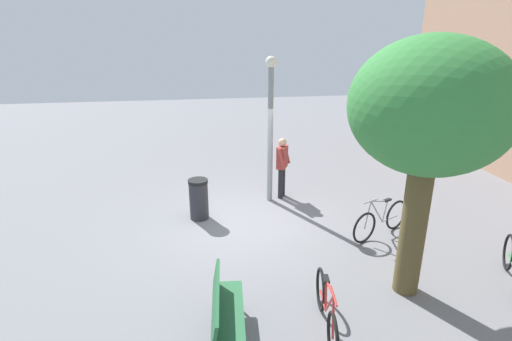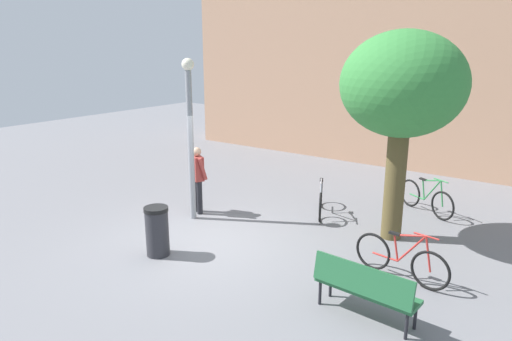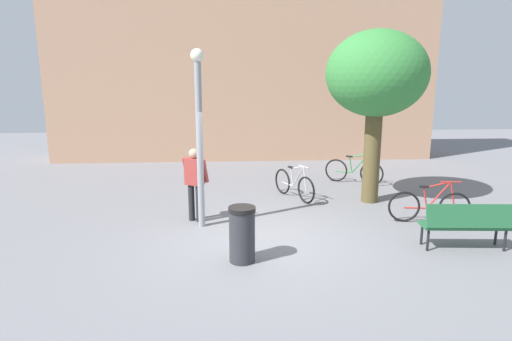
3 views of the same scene
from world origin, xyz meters
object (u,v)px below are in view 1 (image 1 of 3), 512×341
Objects in this scene: lamppost at (270,120)px; bicycle_silver at (381,220)px; park_bench at (223,310)px; person_by_lamppost at (282,164)px; bicycle_red at (326,310)px; plaza_tree at (430,110)px; trash_bin at (199,199)px.

lamppost is 3.63m from bicycle_silver.
bicycle_silver is (-2.70, 3.72, -0.16)m from park_bench.
person_by_lamppost is 5.31m from bicycle_red.
person_by_lamppost is 0.38× the size of plaza_tree.
person_by_lamppost is 5.17m from plaza_tree.
park_bench is 4.59m from bicycle_silver.
bicycle_silver is (-1.95, 0.42, -2.85)m from plaza_tree.
lamppost is 2.32× the size of park_bench.
lamppost is 5.41m from bicycle_red.
person_by_lamppost is 5.60m from park_bench.
bicycle_silver is (2.36, 2.07, -1.82)m from lamppost.
trash_bin is at bearing -66.52° from person_by_lamppost.
lamppost is at bearing 179.06° from bicycle_red.
plaza_tree is at bearing 102.82° from park_bench.
person_by_lamppost reaches higher than park_bench.
bicycle_red is (0.79, -1.74, -2.85)m from plaza_tree.
bicycle_silver is 3.49m from bicycle_red.
park_bench is 0.91× the size of bicycle_red.
lamppost is 1.30m from person_by_lamppost.
plaza_tree is (-0.75, 3.30, 2.69)m from park_bench.
plaza_tree reaches higher than park_bench.
park_bench is (5.05, -1.64, -1.65)m from lamppost.
park_bench is 1.57m from bicycle_red.
lamppost is at bearing 113.48° from trash_bin.
lamppost is 2.68m from trash_bin.
plaza_tree reaches higher than trash_bin.
person_by_lamppost is at bearing 113.48° from trash_bin.
person_by_lamppost is at bearing 113.47° from lamppost.
plaza_tree is 2.66× the size of bicycle_silver.
person_by_lamppost is 2.52m from trash_bin.
person_by_lamppost is 1.02× the size of bicycle_silver.
bicycle_silver is at bearing 167.90° from plaza_tree.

